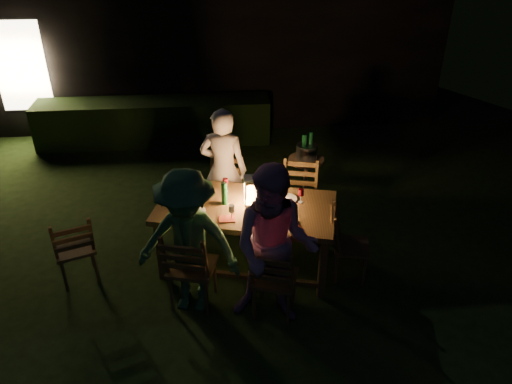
{
  "coord_description": "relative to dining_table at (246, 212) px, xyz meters",
  "views": [
    {
      "loc": [
        0.62,
        -4.92,
        3.9
      ],
      "look_at": [
        1.06,
        0.22,
        0.88
      ],
      "focal_mm": 35.0,
      "sensor_mm": 36.0,
      "label": 1
    }
  ],
  "objects": [
    {
      "name": "dining_table",
      "position": [
        0.0,
        0.0,
        0.0
      ],
      "size": [
        2.24,
        1.51,
        0.85
      ],
      "rotation": [
        0.0,
        0.0,
        -0.26
      ],
      "color": "#51341B",
      "rests_on": "ground"
    },
    {
      "name": "person_house_side",
      "position": [
        -0.23,
        0.91,
        0.08
      ],
      "size": [
        0.7,
        0.55,
        1.7
      ],
      "primitive_type": "imported",
      "rotation": [
        0.0,
        0.0,
        2.89
      ],
      "color": "beige",
      "rests_on": "ground"
    },
    {
      "name": "wineglass_c",
      "position": [
        0.22,
        -0.35,
        0.17
      ],
      "size": [
        0.06,
        0.06,
        0.18
      ],
      "primitive_type": null,
      "color": "#59070F",
      "rests_on": "dining_table"
    },
    {
      "name": "wineglass_b",
      "position": [
        -0.73,
        0.07,
        0.17
      ],
      "size": [
        0.06,
        0.06,
        0.18
      ],
      "primitive_type": null,
      "color": "#59070F",
      "rests_on": "dining_table"
    },
    {
      "name": "bottle_bucket_b",
      "position": [
        1.02,
        1.49,
        0.09
      ],
      "size": [
        0.07,
        0.07,
        0.32
      ],
      "primitive_type": "cylinder",
      "color": "#0F471E",
      "rests_on": "side_table"
    },
    {
      "name": "side_table",
      "position": [
        0.97,
        1.45,
        -0.16
      ],
      "size": [
        0.52,
        0.52,
        0.7
      ],
      "color": "brown",
      "rests_on": "ground"
    },
    {
      "name": "chair_end",
      "position": [
        1.19,
        -0.31,
        -0.48
      ],
      "size": [
        0.53,
        0.5,
        0.94
      ],
      "rotation": [
        0.0,
        0.0,
        -1.78
      ],
      "color": "#51341B",
      "rests_on": "ground"
    },
    {
      "name": "person_opp_left",
      "position": [
        -0.64,
        -0.68,
        0.08
      ],
      "size": [
        1.22,
        0.88,
        1.69
      ],
      "primitive_type": "imported",
      "rotation": [
        0.0,
        0.0,
        -0.26
      ],
      "color": "#356B3D",
      "rests_on": "ground"
    },
    {
      "name": "plate_far_left",
      "position": [
        -0.48,
        0.35,
        0.09
      ],
      "size": [
        0.25,
        0.25,
        0.01
      ],
      "primitive_type": "cylinder",
      "color": "white",
      "rests_on": "dining_table"
    },
    {
      "name": "ice_bucket",
      "position": [
        0.97,
        1.45,
        0.04
      ],
      "size": [
        0.3,
        0.3,
        0.22
      ],
      "primitive_type": "cylinder",
      "color": "#A5A8AD",
      "rests_on": "side_table"
    },
    {
      "name": "plate_far_right",
      "position": [
        0.49,
        0.1,
        0.09
      ],
      "size": [
        0.25,
        0.25,
        0.01
      ],
      "primitive_type": "cylinder",
      "color": "white",
      "rests_on": "dining_table"
    },
    {
      "name": "phone",
      "position": [
        -0.68,
        -0.13,
        0.09
      ],
      "size": [
        0.14,
        0.07,
        0.01
      ],
      "primitive_type": "cube",
      "color": "black",
      "rests_on": "dining_table"
    },
    {
      "name": "lantern",
      "position": [
        0.06,
        0.04,
        0.24
      ],
      "size": [
        0.16,
        0.16,
        0.35
      ],
      "color": "white",
      "rests_on": "dining_table"
    },
    {
      "name": "wineglass_d",
      "position": [
        0.65,
        0.02,
        0.17
      ],
      "size": [
        0.06,
        0.06,
        0.18
      ],
      "primitive_type": null,
      "color": "#59070F",
      "rests_on": "dining_table"
    },
    {
      "name": "bottle_bucket_a",
      "position": [
        0.92,
        1.41,
        0.09
      ],
      "size": [
        0.07,
        0.07,
        0.32
      ],
      "primitive_type": "cylinder",
      "color": "#0F471E",
      "rests_on": "side_table"
    },
    {
      "name": "chair_spare",
      "position": [
        -1.98,
        -0.12,
        -0.48
      ],
      "size": [
        0.57,
        0.59,
        0.97
      ],
      "rotation": [
        0.0,
        0.0,
        0.36
      ],
      "color": "#51341B",
      "rests_on": "ground"
    },
    {
      "name": "wineglass_e",
      "position": [
        -0.17,
        -0.26,
        0.17
      ],
      "size": [
        0.06,
        0.06,
        0.18
      ],
      "primitive_type": null,
      "color": "silver",
      "rests_on": "dining_table"
    },
    {
      "name": "garden_envelope",
      "position": [
        -0.93,
        6.19,
        0.81
      ],
      "size": [
        40.0,
        40.0,
        3.2
      ],
      "color": "black",
      "rests_on": "ground"
    },
    {
      "name": "person_opp_right",
      "position": [
        0.23,
        -0.91,
        0.14
      ],
      "size": [
        1.02,
        0.89,
        1.81
      ],
      "primitive_type": "imported",
      "rotation": [
        0.0,
        0.0,
        -0.26
      ],
      "color": "#B17A9E",
      "rests_on": "ground"
    },
    {
      "name": "chair_far_right",
      "position": [
        0.73,
        0.61,
        -0.46
      ],
      "size": [
        0.57,
        0.59,
        1.04
      ],
      "rotation": [
        0.0,
        0.0,
        2.9
      ],
      "color": "#51341B",
      "rests_on": "ground"
    },
    {
      "name": "chair_far_left",
      "position": [
        -0.24,
        0.86,
        -0.46
      ],
      "size": [
        0.56,
        0.59,
        1.01
      ],
      "rotation": [
        0.0,
        0.0,
        2.87
      ],
      "color": "#51341B",
      "rests_on": "ground"
    },
    {
      "name": "wineglass_a",
      "position": [
        -0.22,
        0.35,
        0.17
      ],
      "size": [
        0.06,
        0.06,
        0.18
      ],
      "primitive_type": null,
      "color": "#59070F",
      "rests_on": "dining_table"
    },
    {
      "name": "plate_near_left",
      "position": [
        -0.59,
        -0.07,
        0.09
      ],
      "size": [
        0.25,
        0.25,
        0.01
      ],
      "primitive_type": "cylinder",
      "color": "white",
      "rests_on": "dining_table"
    },
    {
      "name": "chair_near_left",
      "position": [
        -0.63,
        -0.63,
        -0.44
      ],
      "size": [
        0.6,
        0.62,
        1.08
      ],
      "rotation": [
        0.0,
        0.0,
        -0.26
      ],
      "color": "#51341B",
      "rests_on": "ground"
    },
    {
      "name": "plate_near_right",
      "position": [
        0.38,
        -0.33,
        0.09
      ],
      "size": [
        0.25,
        0.25,
        0.01
      ],
      "primitive_type": "cylinder",
      "color": "white",
      "rests_on": "dining_table"
    },
    {
      "name": "napkin_left",
      "position": [
        -0.23,
        -0.27,
        0.09
      ],
      "size": [
        0.18,
        0.14,
        0.01
      ],
      "primitive_type": "cube",
      "color": "red",
      "rests_on": "dining_table"
    },
    {
      "name": "bottle_table",
      "position": [
        -0.24,
        0.06,
        0.22
      ],
      "size": [
        0.07,
        0.07,
        0.28
      ],
      "primitive_type": "cylinder",
      "color": "#0F471E",
      "rests_on": "dining_table"
    },
    {
      "name": "napkin_right",
      "position": [
        0.46,
        -0.43,
        0.09
      ],
      "size": [
        0.18,
        0.14,
        0.01
      ],
      "primitive_type": "cube",
      "color": "red",
      "rests_on": "dining_table"
    },
    {
      "name": "chair_near_right",
      "position": [
        0.24,
        -0.86,
        -0.46
      ],
      "size": [
        0.58,
        0.6,
        1.01
      ],
      "rotation": [
        0.0,
        0.0,
        -0.32
      ],
      "color": "#51341B",
      "rests_on": "ground"
    }
  ]
}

